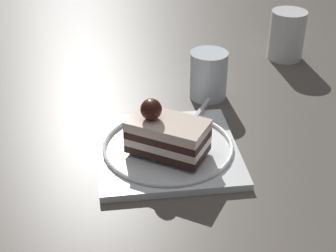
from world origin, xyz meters
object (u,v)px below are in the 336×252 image
Objects in this scene: drink_glass_near at (208,77)px; drink_glass_far at (287,38)px; cake_slice at (166,134)px; fork at (194,119)px; dessert_plate at (168,149)px.

drink_glass_near is 0.85× the size of drink_glass_far.
drink_glass_near is (-0.17, 0.10, -0.01)m from cake_slice.
fork is (-0.07, 0.06, -0.02)m from cake_slice.
cake_slice is at bearing -30.85° from drink_glass_near.
fork is at bearing -45.92° from drink_glass_far.
drink_glass_far reaches higher than fork.
cake_slice is 1.50× the size of drink_glass_near.
fork is at bearing 138.10° from dessert_plate.
dessert_plate is at bearing -45.16° from drink_glass_far.
drink_glass_near is (-0.16, 0.10, 0.03)m from dessert_plate.
drink_glass_far is at bearing 135.81° from cake_slice.
dessert_plate is at bearing -31.92° from drink_glass_near.
fork is (-0.06, 0.05, 0.01)m from dessert_plate.
fork is 1.31× the size of drink_glass_near.
cake_slice reaches higher than drink_glass_near.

